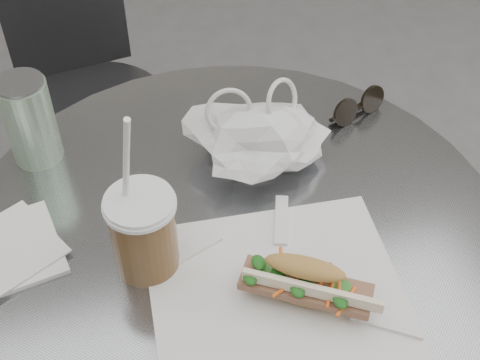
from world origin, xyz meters
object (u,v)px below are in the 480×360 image
object	(u,v)px
banh_mi	(305,283)
chair_far	(96,138)
cafe_table	(234,339)
iced_coffee	(144,232)
sunglasses	(358,107)
drink_can	(30,121)

from	to	relation	value
banh_mi	chair_far	bearing A→B (deg)	136.12
chair_far	banh_mi	size ratio (longest dim) A/B	3.37
cafe_table	iced_coffee	distance (m)	0.36
chair_far	sunglasses	bearing A→B (deg)	119.73
iced_coffee	sunglasses	bearing A→B (deg)	27.79
iced_coffee	sunglasses	world-z (taller)	iced_coffee
sunglasses	drink_can	distance (m)	0.50
cafe_table	iced_coffee	world-z (taller)	iced_coffee
cafe_table	banh_mi	size ratio (longest dim) A/B	3.72
banh_mi	iced_coffee	bearing A→B (deg)	-179.36
chair_far	drink_can	bearing A→B (deg)	74.13
cafe_table	sunglasses	size ratio (longest dim) A/B	7.39
banh_mi	sunglasses	size ratio (longest dim) A/B	1.98
iced_coffee	chair_far	bearing A→B (deg)	92.46
iced_coffee	drink_can	world-z (taller)	iced_coffee
banh_mi	drink_can	xyz separation A→B (m)	(-0.29, 0.36, 0.03)
cafe_table	iced_coffee	xyz separation A→B (m)	(-0.12, -0.02, 0.34)
iced_coffee	drink_can	size ratio (longest dim) A/B	1.87
sunglasses	chair_far	bearing A→B (deg)	106.95
banh_mi	sunglasses	world-z (taller)	banh_mi
iced_coffee	drink_can	bearing A→B (deg)	115.89
chair_far	sunglasses	distance (m)	0.83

